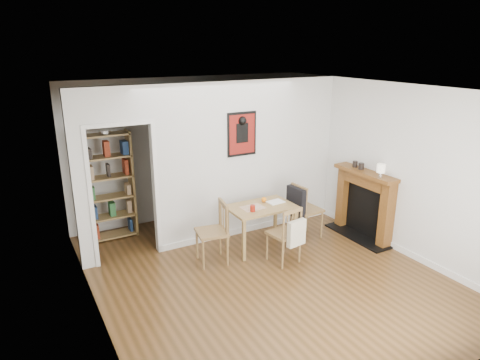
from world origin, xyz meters
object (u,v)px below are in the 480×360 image
chair_right (306,209)px  chair_left (212,233)px  dining_table (261,211)px  notebook (275,202)px  red_glass (253,208)px  mantel_lamp (381,169)px  chair_front (284,234)px  ceramic_jar_b (355,164)px  fireplace (365,202)px  bookshelf (110,187)px  ceramic_jar_a (361,166)px  orange_fruit (264,200)px

chair_right → chair_left: bearing=-178.7°
dining_table → notebook: bearing=4.9°
red_glass → mantel_lamp: mantel_lamp is taller
notebook → chair_right: bearing=-5.8°
chair_front → ceramic_jar_b: size_ratio=8.59×
fireplace → notebook: size_ratio=4.69×
bookshelf → ceramic_jar_b: 4.11m
ceramic_jar_b → fireplace: bearing=-83.8°
dining_table → chair_left: bearing=-175.4°
dining_table → notebook: 0.31m
fireplace → mantel_lamp: mantel_lamp is taller
chair_left → chair_right: chair_right is taller
chair_left → bookshelf: (-1.08, 1.62, 0.42)m
bookshelf → dining_table: bearing=-38.0°
bookshelf → ceramic_jar_b: bearing=-25.3°
notebook → chair_left: bearing=-175.3°
chair_left → notebook: bearing=4.7°
ceramic_jar_a → chair_left: bearing=173.6°
bookshelf → orange_fruit: size_ratio=21.71×
bookshelf → mantel_lamp: bookshelf is taller
chair_right → dining_table: bearing=177.8°
ceramic_jar_a → dining_table: bearing=167.9°
fireplace → ceramic_jar_b: ceramic_jar_b is taller
dining_table → chair_right: (0.87, -0.03, -0.13)m
fireplace → orange_fruit: bearing=159.6°
dining_table → ceramic_jar_a: bearing=-12.1°
chair_left → ceramic_jar_b: bearing=-3.0°
notebook → mantel_lamp: bearing=-31.8°
bookshelf → fireplace: size_ratio=1.45×
red_glass → ceramic_jar_a: 2.01m
chair_left → ceramic_jar_a: (2.61, -0.29, 0.74)m
mantel_lamp → ceramic_jar_b: mantel_lamp is taller
chair_front → mantel_lamp: (1.61, -0.25, 0.84)m
notebook → mantel_lamp: (1.38, -0.85, 0.57)m
red_glass → ceramic_jar_a: size_ratio=0.93×
chair_front → notebook: (0.24, 0.61, 0.26)m
ceramic_jar_a → ceramic_jar_b: bearing=86.1°
chair_right → chair_front: (-0.81, -0.55, -0.04)m
fireplace → ceramic_jar_a: ceramic_jar_a is taller
red_glass → dining_table: bearing=29.9°
dining_table → notebook: notebook is taller
dining_table → chair_right: 0.88m
chair_left → red_glass: bearing=-5.2°
mantel_lamp → ceramic_jar_b: (0.06, 0.62, -0.08)m
bookshelf → ceramic_jar_b: (3.70, -1.75, 0.32)m
chair_front → ceramic_jar_a: ceramic_jar_a is taller
bookshelf → fireplace: (3.73, -2.02, -0.28)m
ceramic_jar_b → mantel_lamp: bearing=-95.3°
ceramic_jar_a → chair_front: bearing=-172.6°
chair_front → bookshelf: bookshelf is taller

